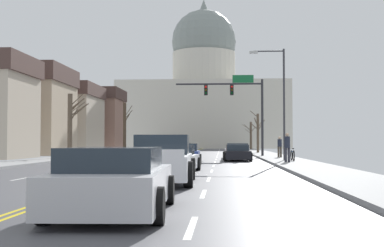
{
  "coord_description": "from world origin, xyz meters",
  "views": [
    {
      "loc": [
        4.0,
        -32.3,
        1.38
      ],
      "look_at": [
        0.77,
        21.32,
        3.33
      ],
      "focal_mm": 47.11,
      "sensor_mm": 36.0,
      "label": 1
    }
  ],
  "objects_px": {
    "sedan_near_02": "(184,155)",
    "sedan_near_05": "(115,182)",
    "sedan_near_03": "(175,160)",
    "pickup_truck_near_04": "(161,161)",
    "pedestrian_00": "(287,146)",
    "sedan_near_00": "(237,151)",
    "sedan_oncoming_00": "(166,149)",
    "pedestrian_01": "(280,146)",
    "signal_gantry": "(238,98)",
    "sedan_near_01": "(237,153)",
    "sedan_oncoming_01": "(149,148)",
    "sedan_oncoming_02": "(185,147)",
    "street_lamp_right": "(279,93)",
    "bicycle_parked": "(293,155)"
  },
  "relations": [
    {
      "from": "sedan_near_02",
      "to": "sedan_near_05",
      "type": "distance_m",
      "value": 19.72
    },
    {
      "from": "sedan_near_03",
      "to": "pickup_truck_near_04",
      "type": "height_order",
      "value": "pickup_truck_near_04"
    },
    {
      "from": "sedan_near_02",
      "to": "pedestrian_00",
      "type": "bearing_deg",
      "value": 13.81
    },
    {
      "from": "sedan_near_00",
      "to": "sedan_near_05",
      "type": "xyz_separation_m",
      "value": [
        -3.29,
        -32.72,
        0.02
      ]
    },
    {
      "from": "sedan_near_00",
      "to": "sedan_oncoming_00",
      "type": "bearing_deg",
      "value": 125.49
    },
    {
      "from": "pickup_truck_near_04",
      "to": "pedestrian_01",
      "type": "relative_size",
      "value": 3.22
    },
    {
      "from": "sedan_oncoming_00",
      "to": "pedestrian_00",
      "type": "height_order",
      "value": "pedestrian_00"
    },
    {
      "from": "signal_gantry",
      "to": "sedan_oncoming_00",
      "type": "height_order",
      "value": "signal_gantry"
    },
    {
      "from": "sedan_near_05",
      "to": "sedan_near_01",
      "type": "bearing_deg",
      "value": 83.36
    },
    {
      "from": "signal_gantry",
      "to": "sedan_near_05",
      "type": "relative_size",
      "value": 1.72
    },
    {
      "from": "sedan_oncoming_01",
      "to": "sedan_oncoming_02",
      "type": "xyz_separation_m",
      "value": [
        3.59,
        13.96,
        0.0
      ]
    },
    {
      "from": "sedan_near_03",
      "to": "pedestrian_00",
      "type": "height_order",
      "value": "pedestrian_00"
    },
    {
      "from": "sedan_oncoming_01",
      "to": "pedestrian_01",
      "type": "height_order",
      "value": "pedestrian_01"
    },
    {
      "from": "sedan_near_01",
      "to": "sedan_oncoming_00",
      "type": "distance_m",
      "value": 17.28
    },
    {
      "from": "signal_gantry",
      "to": "sedan_near_00",
      "type": "bearing_deg",
      "value": -94.24
    },
    {
      "from": "sedan_near_03",
      "to": "sedan_oncoming_01",
      "type": "bearing_deg",
      "value": 100.04
    },
    {
      "from": "street_lamp_right",
      "to": "sedan_near_05",
      "type": "relative_size",
      "value": 1.65
    },
    {
      "from": "signal_gantry",
      "to": "sedan_oncoming_00",
      "type": "xyz_separation_m",
      "value": [
        -7.38,
        6.92,
        -4.72
      ]
    },
    {
      "from": "street_lamp_right",
      "to": "pedestrian_01",
      "type": "relative_size",
      "value": 4.57
    },
    {
      "from": "sedan_oncoming_00",
      "to": "sedan_oncoming_01",
      "type": "height_order",
      "value": "sedan_oncoming_00"
    },
    {
      "from": "pedestrian_01",
      "to": "sedan_near_03",
      "type": "bearing_deg",
      "value": -110.65
    },
    {
      "from": "sedan_near_02",
      "to": "sedan_near_05",
      "type": "bearing_deg",
      "value": -89.51
    },
    {
      "from": "sedan_near_01",
      "to": "sedan_oncoming_02",
      "type": "xyz_separation_m",
      "value": [
        -6.7,
        40.08,
        0.01
      ]
    },
    {
      "from": "sedan_near_01",
      "to": "sedan_oncoming_01",
      "type": "relative_size",
      "value": 1.03
    },
    {
      "from": "sedan_near_02",
      "to": "sedan_near_03",
      "type": "xyz_separation_m",
      "value": [
        0.1,
        -6.63,
        -0.03
      ]
    },
    {
      "from": "sedan_oncoming_01",
      "to": "pedestrian_00",
      "type": "bearing_deg",
      "value": -67.51
    },
    {
      "from": "sedan_near_01",
      "to": "sedan_near_02",
      "type": "distance_m",
      "value": 7.94
    },
    {
      "from": "sedan_near_02",
      "to": "pedestrian_01",
      "type": "relative_size",
      "value": 2.6
    },
    {
      "from": "sedan_near_03",
      "to": "pickup_truck_near_04",
      "type": "relative_size",
      "value": 0.88
    },
    {
      "from": "sedan_near_05",
      "to": "pedestrian_01",
      "type": "xyz_separation_m",
      "value": [
        6.65,
        30.93,
        0.45
      ]
    },
    {
      "from": "street_lamp_right",
      "to": "pickup_truck_near_04",
      "type": "height_order",
      "value": "street_lamp_right"
    },
    {
      "from": "sedan_oncoming_01",
      "to": "street_lamp_right",
      "type": "bearing_deg",
      "value": -65.16
    },
    {
      "from": "pickup_truck_near_04",
      "to": "pedestrian_01",
      "type": "bearing_deg",
      "value": 74.37
    },
    {
      "from": "sedan_oncoming_01",
      "to": "sedan_oncoming_02",
      "type": "height_order",
      "value": "sedan_oncoming_01"
    },
    {
      "from": "sedan_oncoming_00",
      "to": "sedan_near_01",
      "type": "bearing_deg",
      "value": -66.12
    },
    {
      "from": "bicycle_parked",
      "to": "pedestrian_01",
      "type": "bearing_deg",
      "value": 90.26
    },
    {
      "from": "pedestrian_00",
      "to": "sedan_near_05",
      "type": "bearing_deg",
      "value": -105.82
    },
    {
      "from": "signal_gantry",
      "to": "sedan_near_02",
      "type": "relative_size",
      "value": 1.83
    },
    {
      "from": "sedan_near_03",
      "to": "sedan_oncoming_01",
      "type": "height_order",
      "value": "sedan_near_03"
    },
    {
      "from": "street_lamp_right",
      "to": "sedan_oncoming_02",
      "type": "height_order",
      "value": "street_lamp_right"
    },
    {
      "from": "pedestrian_00",
      "to": "pedestrian_01",
      "type": "relative_size",
      "value": 1.07
    },
    {
      "from": "pickup_truck_near_04",
      "to": "sedan_oncoming_00",
      "type": "relative_size",
      "value": 1.15
    },
    {
      "from": "signal_gantry",
      "to": "pedestrian_01",
      "type": "xyz_separation_m",
      "value": [
        3.13,
        -4.89,
        -4.24
      ]
    },
    {
      "from": "sedan_oncoming_01",
      "to": "sedan_near_02",
      "type": "bearing_deg",
      "value": -78.17
    },
    {
      "from": "signal_gantry",
      "to": "sedan_near_01",
      "type": "xyz_separation_m",
      "value": [
        -0.39,
        -8.89,
        -4.75
      ]
    },
    {
      "from": "sedan_oncoming_01",
      "to": "pedestrian_00",
      "type": "distance_m",
      "value": 34.45
    },
    {
      "from": "signal_gantry",
      "to": "pedestrian_01",
      "type": "height_order",
      "value": "signal_gantry"
    },
    {
      "from": "signal_gantry",
      "to": "pedestrian_00",
      "type": "distance_m",
      "value": 15.38
    },
    {
      "from": "sedan_near_00",
      "to": "sedan_oncoming_01",
      "type": "relative_size",
      "value": 1.06
    },
    {
      "from": "sedan_near_03",
      "to": "sedan_oncoming_00",
      "type": "relative_size",
      "value": 1.01
    }
  ]
}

